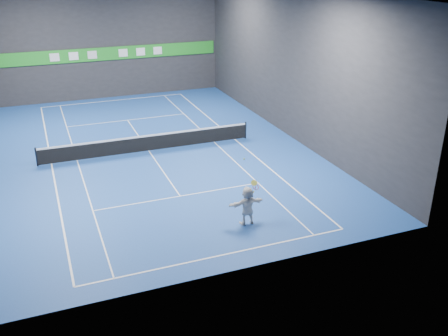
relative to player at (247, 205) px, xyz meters
name	(u,v)px	position (x,y,z in m)	size (l,w,h in m)	color
ground	(149,151)	(-1.93, 9.96, -0.86)	(26.00, 26.00, 0.00)	#1A4393
wall_back	(106,41)	(-1.93, 22.96, 3.64)	(18.00, 0.10, 9.00)	#28272A
wall_front	(233,157)	(-1.93, -3.04, 3.64)	(18.00, 0.10, 9.00)	#28272A
wall_right	(288,63)	(7.07, 9.96, 3.64)	(0.10, 26.00, 9.00)	#28272A
baseline_near	(221,255)	(-1.93, -1.93, -0.86)	(10.98, 0.08, 0.01)	white
baseline_far	(114,100)	(-1.93, 21.85, -0.86)	(10.98, 0.08, 0.01)	white
sideline_doubles_left	(52,164)	(-7.42, 9.96, -0.86)	(0.08, 23.78, 0.01)	white
sideline_doubles_right	(235,139)	(3.56, 9.96, -0.86)	(0.08, 23.78, 0.01)	white
sideline_singles_left	(77,161)	(-6.04, 9.96, -0.86)	(0.06, 23.78, 0.01)	white
sideline_singles_right	(214,142)	(2.18, 9.96, -0.86)	(0.06, 23.78, 0.01)	white
service_line_near	(180,196)	(-1.93, 3.56, -0.86)	(8.23, 0.06, 0.01)	white
service_line_far	(128,120)	(-1.93, 16.36, -0.86)	(8.23, 0.06, 0.01)	white
center_service_line	(149,151)	(-1.93, 9.96, -0.86)	(0.06, 12.80, 0.01)	white
player	(247,205)	(0.00, 0.00, 0.00)	(1.59, 0.51, 1.72)	silver
tennis_ball	(244,159)	(-0.19, -0.02, 2.17)	(0.07, 0.07, 0.07)	#BBEA27
tennis_net	(148,142)	(-1.93, 9.96, -0.32)	(12.50, 0.10, 1.07)	black
sponsor_banner	(108,54)	(-1.93, 22.89, 2.64)	(17.64, 0.11, 1.00)	green
tennis_racket	(255,187)	(0.36, 0.05, 0.78)	(0.47, 0.33, 0.71)	#AC121A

